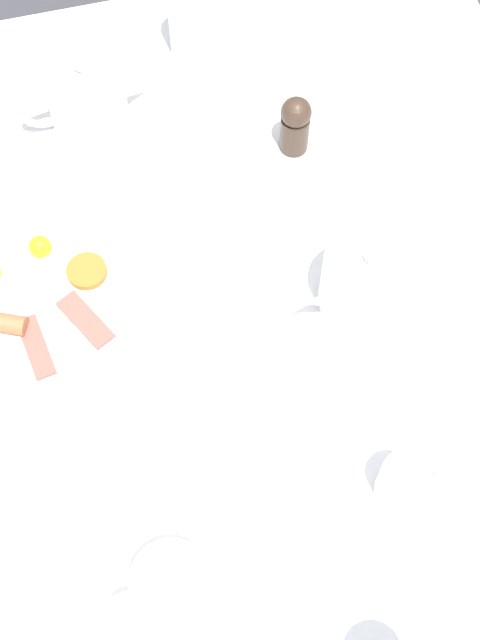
{
  "coord_description": "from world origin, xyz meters",
  "views": [
    {
      "loc": [
        -0.13,
        -0.49,
        1.79
      ],
      "look_at": [
        0.0,
        0.0,
        0.77
      ],
      "focal_mm": 50.0,
      "sensor_mm": 36.0,
      "label": 1
    }
  ],
  "objects_px": {
    "salt_grinder": "(295,124)",
    "breakfast_plate": "(37,299)",
    "wine_glass_spare": "(191,16)",
    "knife_by_plate": "(301,61)",
    "fork_by_plate": "(11,589)",
    "teapot_near": "(85,96)",
    "creamer_jug": "(404,482)",
    "teapot_far": "(365,278)",
    "teacup_with_saucer_left": "(171,586)"
  },
  "relations": [
    {
      "from": "teacup_with_saucer_left",
      "to": "salt_grinder",
      "type": "relative_size",
      "value": 1.5
    },
    {
      "from": "teapot_near",
      "to": "salt_grinder",
      "type": "bearing_deg",
      "value": -27.56
    },
    {
      "from": "breakfast_plate",
      "to": "knife_by_plate",
      "type": "bearing_deg",
      "value": 34.81
    },
    {
      "from": "knife_by_plate",
      "to": "breakfast_plate",
      "type": "bearing_deg",
      "value": -145.19
    },
    {
      "from": "creamer_jug",
      "to": "teapot_far",
      "type": "bearing_deg",
      "value": 82.28
    },
    {
      "from": "breakfast_plate",
      "to": "teacup_with_saucer_left",
      "type": "distance_m",
      "value": 0.41
    },
    {
      "from": "teapot_far",
      "to": "teacup_with_saucer_left",
      "type": "distance_m",
      "value": 0.44
    },
    {
      "from": "wine_glass_spare",
      "to": "salt_grinder",
      "type": "xyz_separation_m",
      "value": [
        0.1,
        -0.21,
        -0.02
      ]
    },
    {
      "from": "wine_glass_spare",
      "to": "breakfast_plate",
      "type": "bearing_deg",
      "value": -128.2
    },
    {
      "from": "breakfast_plate",
      "to": "teapot_near",
      "type": "bearing_deg",
      "value": 67.21
    },
    {
      "from": "wine_glass_spare",
      "to": "teacup_with_saucer_left",
      "type": "bearing_deg",
      "value": -104.59
    },
    {
      "from": "teapot_near",
      "to": "teapot_far",
      "type": "bearing_deg",
      "value": -56.13
    },
    {
      "from": "salt_grinder",
      "to": "breakfast_plate",
      "type": "bearing_deg",
      "value": -157.72
    },
    {
      "from": "breakfast_plate",
      "to": "knife_by_plate",
      "type": "distance_m",
      "value": 0.54
    },
    {
      "from": "teapot_far",
      "to": "fork_by_plate",
      "type": "bearing_deg",
      "value": 11.39
    },
    {
      "from": "breakfast_plate",
      "to": "teacup_with_saucer_left",
      "type": "height_order",
      "value": "teacup_with_saucer_left"
    },
    {
      "from": "teacup_with_saucer_left",
      "to": "salt_grinder",
      "type": "xyz_separation_m",
      "value": [
        0.3,
        0.56,
        0.02
      ]
    },
    {
      "from": "breakfast_plate",
      "to": "salt_grinder",
      "type": "bearing_deg",
      "value": 22.28
    },
    {
      "from": "teacup_with_saucer_left",
      "to": "knife_by_plate",
      "type": "distance_m",
      "value": 0.8
    },
    {
      "from": "breakfast_plate",
      "to": "fork_by_plate",
      "type": "distance_m",
      "value": 0.37
    },
    {
      "from": "breakfast_plate",
      "to": "creamer_jug",
      "type": "xyz_separation_m",
      "value": [
        0.38,
        -0.36,
        0.03
      ]
    },
    {
      "from": "teacup_with_saucer_left",
      "to": "knife_by_plate",
      "type": "bearing_deg",
      "value": 63.52
    },
    {
      "from": "wine_glass_spare",
      "to": "salt_grinder",
      "type": "distance_m",
      "value": 0.24
    },
    {
      "from": "salt_grinder",
      "to": "knife_by_plate",
      "type": "distance_m",
      "value": 0.17
    },
    {
      "from": "teacup_with_saucer_left",
      "to": "fork_by_plate",
      "type": "distance_m",
      "value": 0.18
    },
    {
      "from": "teapot_far",
      "to": "teacup_with_saucer_left",
      "type": "height_order",
      "value": "teapot_far"
    },
    {
      "from": "creamer_jug",
      "to": "salt_grinder",
      "type": "height_order",
      "value": "salt_grinder"
    },
    {
      "from": "knife_by_plate",
      "to": "teapot_near",
      "type": "bearing_deg",
      "value": -174.88
    },
    {
      "from": "creamer_jug",
      "to": "fork_by_plate",
      "type": "bearing_deg",
      "value": -179.94
    },
    {
      "from": "fork_by_plate",
      "to": "teacup_with_saucer_left",
      "type": "bearing_deg",
      "value": -14.38
    },
    {
      "from": "teapot_near",
      "to": "salt_grinder",
      "type": "height_order",
      "value": "teapot_near"
    },
    {
      "from": "teapot_near",
      "to": "teacup_with_saucer_left",
      "type": "height_order",
      "value": "teapot_near"
    },
    {
      "from": "wine_glass_spare",
      "to": "knife_by_plate",
      "type": "xyz_separation_m",
      "value": [
        0.15,
        -0.06,
        -0.07
      ]
    },
    {
      "from": "fork_by_plate",
      "to": "breakfast_plate",
      "type": "bearing_deg",
      "value": 76.6
    },
    {
      "from": "wine_glass_spare",
      "to": "knife_by_plate",
      "type": "distance_m",
      "value": 0.18
    },
    {
      "from": "breakfast_plate",
      "to": "teapot_near",
      "type": "xyz_separation_m",
      "value": [
        0.12,
        0.28,
        0.04
      ]
    },
    {
      "from": "wine_glass_spare",
      "to": "creamer_jug",
      "type": "bearing_deg",
      "value": -83.59
    },
    {
      "from": "salt_grinder",
      "to": "knife_by_plate",
      "type": "xyz_separation_m",
      "value": [
        0.05,
        0.15,
        -0.05
      ]
    },
    {
      "from": "salt_grinder",
      "to": "knife_by_plate",
      "type": "height_order",
      "value": "salt_grinder"
    },
    {
      "from": "breakfast_plate",
      "to": "teapot_far",
      "type": "distance_m",
      "value": 0.42
    },
    {
      "from": "teacup_with_saucer_left",
      "to": "salt_grinder",
      "type": "distance_m",
      "value": 0.64
    },
    {
      "from": "breakfast_plate",
      "to": "teapot_far",
      "type": "xyz_separation_m",
      "value": [
        0.41,
        -0.1,
        0.04
      ]
    },
    {
      "from": "teapot_far",
      "to": "salt_grinder",
      "type": "xyz_separation_m",
      "value": [
        -0.02,
        0.26,
        -0.0
      ]
    },
    {
      "from": "teapot_near",
      "to": "knife_by_plate",
      "type": "relative_size",
      "value": 1.12
    },
    {
      "from": "teapot_far",
      "to": "creamer_jug",
      "type": "relative_size",
      "value": 2.33
    },
    {
      "from": "salt_grinder",
      "to": "fork_by_plate",
      "type": "height_order",
      "value": "salt_grinder"
    },
    {
      "from": "creamer_jug",
      "to": "salt_grinder",
      "type": "bearing_deg",
      "value": 88.12
    },
    {
      "from": "teacup_with_saucer_left",
      "to": "knife_by_plate",
      "type": "relative_size",
      "value": 0.81
    },
    {
      "from": "teapot_near",
      "to": "teapot_far",
      "type": "relative_size",
      "value": 1.02
    },
    {
      "from": "teapot_far",
      "to": "salt_grinder",
      "type": "relative_size",
      "value": 2.01
    }
  ]
}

